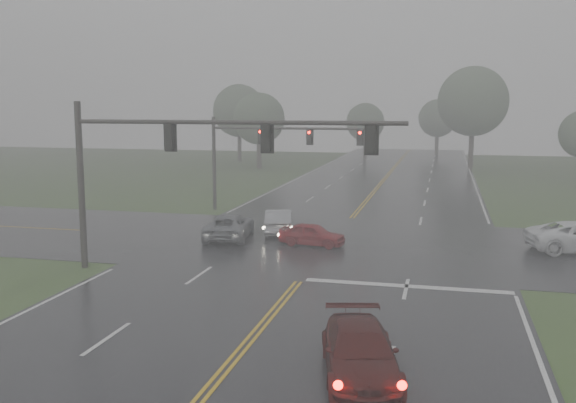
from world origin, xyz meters
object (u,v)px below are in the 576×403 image
(sedan_maroon, at_px, (359,377))
(sedan_silver, at_px, (279,233))
(sedan_red, at_px, (312,246))
(signal_gantry_far, at_px, (263,145))
(signal_gantry_near, at_px, (174,153))
(car_grey, at_px, (229,239))

(sedan_maroon, bearing_deg, sedan_silver, 97.48)
(sedan_silver, bearing_deg, sedan_red, 119.15)
(signal_gantry_far, bearing_deg, sedan_maroon, -68.72)
(sedan_red, bearing_deg, signal_gantry_near, 154.31)
(signal_gantry_near, bearing_deg, sedan_maroon, -44.32)
(signal_gantry_near, bearing_deg, signal_gantry_far, 93.22)
(sedan_red, distance_m, signal_gantry_near, 10.04)
(sedan_silver, bearing_deg, signal_gantry_far, -80.23)
(car_grey, distance_m, signal_gantry_near, 9.46)
(sedan_red, distance_m, sedan_silver, 3.88)
(sedan_silver, height_order, signal_gantry_far, signal_gantry_far)
(sedan_red, distance_m, car_grey, 4.97)
(signal_gantry_near, bearing_deg, car_grey, 91.48)
(sedan_red, xyz_separation_m, car_grey, (-4.92, 0.73, 0.00))
(sedan_silver, height_order, car_grey, sedan_silver)
(sedan_silver, bearing_deg, car_grey, 29.98)
(sedan_maroon, relative_size, signal_gantry_far, 0.41)
(sedan_maroon, xyz_separation_m, sedan_red, (-4.65, 16.18, 0.00))
(sedan_maroon, height_order, sedan_red, sedan_maroon)
(sedan_red, bearing_deg, car_grey, 89.67)
(sedan_silver, relative_size, signal_gantry_far, 0.37)
(sedan_maroon, relative_size, sedan_red, 1.37)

